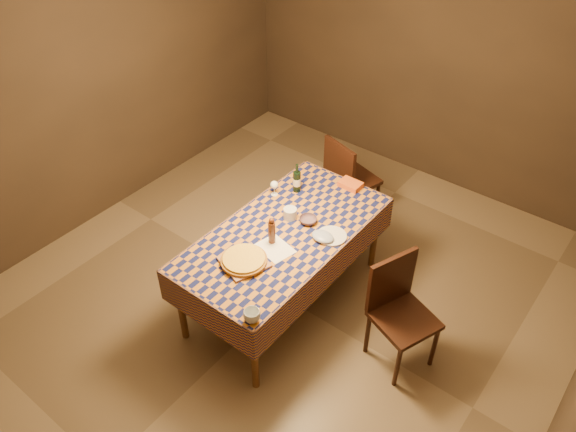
{
  "coord_description": "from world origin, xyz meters",
  "views": [
    {
      "loc": [
        2.09,
        -2.63,
        3.69
      ],
      "look_at": [
        0.0,
        0.05,
        0.9
      ],
      "focal_mm": 35.0,
      "sensor_mm": 36.0,
      "label": 1
    }
  ],
  "objects_px": {
    "pizza": "(244,259)",
    "chair_far": "(347,176)",
    "dining_table": "(284,239)",
    "wine_bottle": "(297,181)",
    "bowl": "(308,220)",
    "cutting_board": "(244,262)",
    "chair_right": "(398,306)",
    "white_plate": "(331,236)"
  },
  "relations": [
    {
      "from": "chair_far",
      "to": "dining_table",
      "type": "bearing_deg",
      "value": -80.81
    },
    {
      "from": "cutting_board",
      "to": "bowl",
      "type": "height_order",
      "value": "bowl"
    },
    {
      "from": "wine_bottle",
      "to": "chair_far",
      "type": "relative_size",
      "value": 0.29
    },
    {
      "from": "wine_bottle",
      "to": "chair_far",
      "type": "xyz_separation_m",
      "value": [
        0.05,
        0.75,
        -0.35
      ]
    },
    {
      "from": "dining_table",
      "to": "chair_far",
      "type": "relative_size",
      "value": 1.98
    },
    {
      "from": "pizza",
      "to": "chair_far",
      "type": "xyz_separation_m",
      "value": [
        -0.19,
        1.71,
        -0.28
      ]
    },
    {
      "from": "dining_table",
      "to": "chair_far",
      "type": "distance_m",
      "value": 1.27
    },
    {
      "from": "pizza",
      "to": "dining_table",
      "type": "bearing_deg",
      "value": 88.01
    },
    {
      "from": "pizza",
      "to": "chair_far",
      "type": "bearing_deg",
      "value": 96.2
    },
    {
      "from": "pizza",
      "to": "wine_bottle",
      "type": "relative_size",
      "value": 1.67
    },
    {
      "from": "bowl",
      "to": "pizza",
      "type": "bearing_deg",
      "value": -98.17
    },
    {
      "from": "chair_right",
      "to": "pizza",
      "type": "bearing_deg",
      "value": -152.18
    },
    {
      "from": "chair_far",
      "to": "bowl",
      "type": "bearing_deg",
      "value": -74.76
    },
    {
      "from": "pizza",
      "to": "chair_far",
      "type": "height_order",
      "value": "chair_far"
    },
    {
      "from": "cutting_board",
      "to": "chair_right",
      "type": "bearing_deg",
      "value": 27.82
    },
    {
      "from": "dining_table",
      "to": "chair_far",
      "type": "height_order",
      "value": "chair_far"
    },
    {
      "from": "cutting_board",
      "to": "pizza",
      "type": "bearing_deg",
      "value": 180.0
    },
    {
      "from": "dining_table",
      "to": "bowl",
      "type": "bearing_deg",
      "value": 69.09
    },
    {
      "from": "bowl",
      "to": "wine_bottle",
      "type": "relative_size",
      "value": 0.53
    },
    {
      "from": "dining_table",
      "to": "wine_bottle",
      "type": "distance_m",
      "value": 0.58
    },
    {
      "from": "cutting_board",
      "to": "wine_bottle",
      "type": "distance_m",
      "value": 0.99
    },
    {
      "from": "dining_table",
      "to": "chair_far",
      "type": "bearing_deg",
      "value": 99.19
    },
    {
      "from": "dining_table",
      "to": "wine_bottle",
      "type": "bearing_deg",
      "value": 116.94
    },
    {
      "from": "wine_bottle",
      "to": "chair_far",
      "type": "height_order",
      "value": "wine_bottle"
    },
    {
      "from": "cutting_board",
      "to": "chair_far",
      "type": "xyz_separation_m",
      "value": [
        -0.19,
        1.71,
        -0.26
      ]
    },
    {
      "from": "bowl",
      "to": "wine_bottle",
      "type": "distance_m",
      "value": 0.45
    },
    {
      "from": "bowl",
      "to": "cutting_board",
      "type": "bearing_deg",
      "value": -98.17
    },
    {
      "from": "bowl",
      "to": "chair_far",
      "type": "distance_m",
      "value": 1.11
    },
    {
      "from": "pizza",
      "to": "white_plate",
      "type": "xyz_separation_m",
      "value": [
        0.35,
        0.65,
        -0.03
      ]
    },
    {
      "from": "dining_table",
      "to": "pizza",
      "type": "bearing_deg",
      "value": -91.99
    },
    {
      "from": "chair_right",
      "to": "dining_table",
      "type": "bearing_deg",
      "value": -175.27
    },
    {
      "from": "dining_table",
      "to": "chair_right",
      "type": "distance_m",
      "value": 1.04
    },
    {
      "from": "chair_far",
      "to": "chair_right",
      "type": "bearing_deg",
      "value": -43.63
    },
    {
      "from": "pizza",
      "to": "bowl",
      "type": "height_order",
      "value": "pizza"
    },
    {
      "from": "dining_table",
      "to": "bowl",
      "type": "height_order",
      "value": "bowl"
    },
    {
      "from": "dining_table",
      "to": "white_plate",
      "type": "bearing_deg",
      "value": 29.11
    },
    {
      "from": "dining_table",
      "to": "cutting_board",
      "type": "bearing_deg",
      "value": -91.99
    },
    {
      "from": "pizza",
      "to": "wine_bottle",
      "type": "bearing_deg",
      "value": 103.86
    },
    {
      "from": "bowl",
      "to": "dining_table",
      "type": "bearing_deg",
      "value": -110.91
    },
    {
      "from": "dining_table",
      "to": "cutting_board",
      "type": "xyz_separation_m",
      "value": [
        -0.02,
        -0.46,
        0.09
      ]
    },
    {
      "from": "white_plate",
      "to": "dining_table",
      "type": "bearing_deg",
      "value": -150.89
    },
    {
      "from": "chair_far",
      "to": "chair_right",
      "type": "relative_size",
      "value": 1.0
    }
  ]
}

